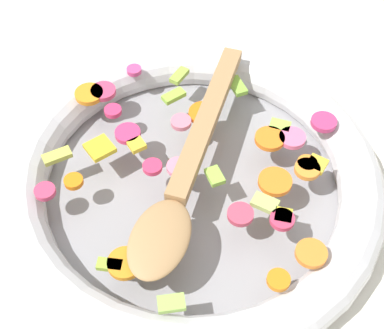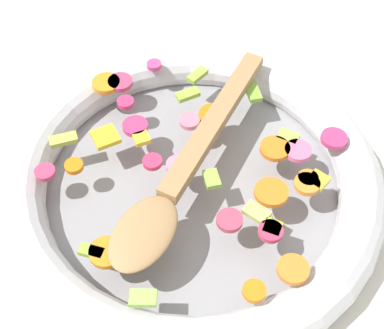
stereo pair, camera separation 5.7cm
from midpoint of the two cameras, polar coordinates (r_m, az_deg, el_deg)
The scene contains 4 objects.
ground_plane at distance 0.61m, azimuth -2.67°, elevation -3.08°, with size 4.00×4.00×0.00m, color silver.
skillet at distance 0.59m, azimuth -2.75°, elevation -1.85°, with size 0.42×0.42×0.05m.
chopped_vegetables at distance 0.57m, azimuth -2.06°, elevation 0.19°, with size 0.35×0.34×0.01m.
wooden_spoon at distance 0.55m, azimuth -3.67°, elevation -1.10°, with size 0.23×0.27×0.01m.
Camera 1 is at (-0.13, -0.33, 0.50)m, focal length 50.00 mm.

